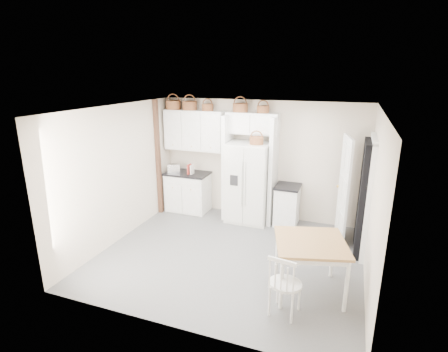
% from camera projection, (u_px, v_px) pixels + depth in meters
% --- Properties ---
extents(floor, '(4.50, 4.50, 0.00)m').
position_uv_depth(floor, '(230.00, 255.00, 6.28)').
color(floor, '#515151').
rests_on(floor, ground).
extents(ceiling, '(4.50, 4.50, 0.00)m').
position_uv_depth(ceiling, '(231.00, 109.00, 5.54)').
color(ceiling, white).
rests_on(ceiling, wall_back).
extents(wall_back, '(4.50, 0.00, 4.50)m').
position_uv_depth(wall_back, '(260.00, 160.00, 7.71)').
color(wall_back, beige).
rests_on(wall_back, floor).
extents(wall_left, '(0.00, 4.00, 4.00)m').
position_uv_depth(wall_left, '(119.00, 174.00, 6.66)').
color(wall_left, beige).
rests_on(wall_left, floor).
extents(wall_right, '(0.00, 4.00, 4.00)m').
position_uv_depth(wall_right, '(374.00, 203.00, 5.16)').
color(wall_right, beige).
rests_on(wall_right, floor).
extents(refrigerator, '(0.90, 0.72, 1.74)m').
position_uv_depth(refrigerator, '(249.00, 183.00, 7.54)').
color(refrigerator, silver).
rests_on(refrigerator, floor).
extents(base_cab_left, '(0.96, 0.61, 0.89)m').
position_uv_depth(base_cab_left, '(188.00, 192.00, 8.23)').
color(base_cab_left, silver).
rests_on(base_cab_left, floor).
extents(base_cab_right, '(0.47, 0.57, 0.83)m').
position_uv_depth(base_cab_right, '(287.00, 206.00, 7.46)').
color(base_cab_right, silver).
rests_on(base_cab_right, floor).
extents(dining_table, '(1.22, 1.22, 0.82)m').
position_uv_depth(dining_table, '(309.00, 267.00, 5.14)').
color(dining_table, brown).
rests_on(dining_table, floor).
extents(windsor_chair, '(0.50, 0.47, 0.91)m').
position_uv_depth(windsor_chair, '(285.00, 284.00, 4.65)').
color(windsor_chair, silver).
rests_on(windsor_chair, floor).
extents(counter_left, '(1.00, 0.65, 0.04)m').
position_uv_depth(counter_left, '(188.00, 173.00, 8.10)').
color(counter_left, black).
rests_on(counter_left, base_cab_left).
extents(counter_right, '(0.51, 0.61, 0.04)m').
position_uv_depth(counter_right, '(288.00, 187.00, 7.34)').
color(counter_right, black).
rests_on(counter_right, base_cab_right).
extents(toaster, '(0.32, 0.25, 0.20)m').
position_uv_depth(toaster, '(174.00, 168.00, 8.09)').
color(toaster, silver).
rests_on(toaster, counter_left).
extents(cookbook_red, '(0.05, 0.15, 0.22)m').
position_uv_depth(cookbook_red, '(189.00, 169.00, 7.96)').
color(cookbook_red, '#A42C23').
rests_on(cookbook_red, counter_left).
extents(cookbook_cream, '(0.04, 0.14, 0.21)m').
position_uv_depth(cookbook_cream, '(192.00, 170.00, 7.94)').
color(cookbook_cream, silver).
rests_on(cookbook_cream, counter_left).
extents(basket_upper_a, '(0.34, 0.34, 0.19)m').
position_uv_depth(basket_upper_a, '(173.00, 105.00, 7.90)').
color(basket_upper_a, brown).
rests_on(basket_upper_a, upper_cabinet).
extents(basket_upper_b, '(0.33, 0.33, 0.19)m').
position_uv_depth(basket_upper_b, '(190.00, 106.00, 7.76)').
color(basket_upper_b, brown).
rests_on(basket_upper_b, upper_cabinet).
extents(basket_upper_c, '(0.25, 0.25, 0.15)m').
position_uv_depth(basket_upper_c, '(208.00, 107.00, 7.63)').
color(basket_upper_c, brown).
rests_on(basket_upper_c, upper_cabinet).
extents(basket_bridge_a, '(0.32, 0.32, 0.18)m').
position_uv_depth(basket_bridge_a, '(240.00, 108.00, 7.37)').
color(basket_bridge_a, brown).
rests_on(basket_bridge_a, bridge_cabinet).
extents(basket_bridge_b, '(0.26, 0.26, 0.15)m').
position_uv_depth(basket_bridge_b, '(263.00, 109.00, 7.21)').
color(basket_bridge_b, brown).
rests_on(basket_bridge_b, bridge_cabinet).
extents(basket_fridge_b, '(0.28, 0.28, 0.15)m').
position_uv_depth(basket_fridge_b, '(256.00, 141.00, 7.13)').
color(basket_fridge_b, brown).
rests_on(basket_fridge_b, refrigerator).
extents(upper_cabinet, '(1.40, 0.34, 0.90)m').
position_uv_depth(upper_cabinet, '(195.00, 130.00, 7.88)').
color(upper_cabinet, silver).
rests_on(upper_cabinet, wall_back).
extents(bridge_cabinet, '(1.12, 0.34, 0.45)m').
position_uv_depth(bridge_cabinet, '(253.00, 123.00, 7.37)').
color(bridge_cabinet, silver).
rests_on(bridge_cabinet, wall_back).
extents(fridge_panel_left, '(0.08, 0.60, 2.30)m').
position_uv_depth(fridge_panel_left, '(228.00, 167.00, 7.70)').
color(fridge_panel_left, silver).
rests_on(fridge_panel_left, floor).
extents(fridge_panel_right, '(0.08, 0.60, 2.30)m').
position_uv_depth(fridge_panel_right, '(273.00, 171.00, 7.36)').
color(fridge_panel_right, silver).
rests_on(fridge_panel_right, floor).
extents(trim_post, '(0.09, 0.09, 2.60)m').
position_uv_depth(trim_post, '(158.00, 158.00, 7.86)').
color(trim_post, '#352517').
rests_on(trim_post, floor).
extents(doorway_void, '(0.18, 0.85, 2.05)m').
position_uv_depth(doorway_void, '(364.00, 198.00, 6.17)').
color(doorway_void, black).
rests_on(doorway_void, floor).
extents(door_slab, '(0.21, 0.79, 2.05)m').
position_uv_depth(door_slab, '(344.00, 190.00, 6.59)').
color(door_slab, white).
rests_on(door_slab, floor).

